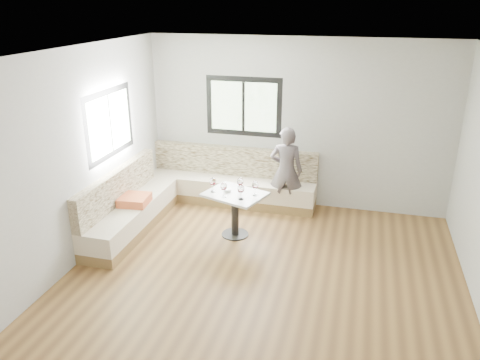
# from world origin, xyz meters

# --- Properties ---
(room) EXTENTS (5.01, 5.01, 2.81)m
(room) POSITION_xyz_m (-0.08, 0.08, 1.41)
(room) COLOR brown
(room) RESTS_ON ground
(banquette) EXTENTS (2.90, 2.80, 0.95)m
(banquette) POSITION_xyz_m (-1.59, 1.63, 0.33)
(banquette) COLOR olive
(banquette) RESTS_ON ground
(table) EXTENTS (0.99, 0.88, 0.68)m
(table) POSITION_xyz_m (-0.66, 1.08, 0.51)
(table) COLOR black
(table) RESTS_ON ground
(person) EXTENTS (0.55, 0.38, 1.46)m
(person) POSITION_xyz_m (-0.08, 2.09, 0.73)
(person) COLOR #534B4E
(person) RESTS_ON ground
(olive_ramekin) EXTENTS (0.10, 0.10, 0.04)m
(olive_ramekin) POSITION_xyz_m (-0.78, 1.12, 0.70)
(olive_ramekin) COLOR white
(olive_ramekin) RESTS_ON table
(wine_glass_a) EXTENTS (0.10, 0.10, 0.22)m
(wine_glass_a) POSITION_xyz_m (-0.99, 1.05, 0.83)
(wine_glass_a) COLOR white
(wine_glass_a) RESTS_ON table
(wine_glass_b) EXTENTS (0.10, 0.10, 0.22)m
(wine_glass_b) POSITION_xyz_m (-0.78, 0.91, 0.83)
(wine_glass_b) COLOR white
(wine_glass_b) RESTS_ON table
(wine_glass_c) EXTENTS (0.10, 0.10, 0.22)m
(wine_glass_c) POSITION_xyz_m (-0.52, 0.89, 0.83)
(wine_glass_c) COLOR white
(wine_glass_c) RESTS_ON table
(wine_glass_d) EXTENTS (0.10, 0.10, 0.22)m
(wine_glass_d) POSITION_xyz_m (-0.60, 1.16, 0.83)
(wine_glass_d) COLOR white
(wine_glass_d) RESTS_ON table
(wine_glass_e) EXTENTS (0.10, 0.10, 0.22)m
(wine_glass_e) POSITION_xyz_m (-0.36, 1.08, 0.83)
(wine_glass_e) COLOR white
(wine_glass_e) RESTS_ON table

